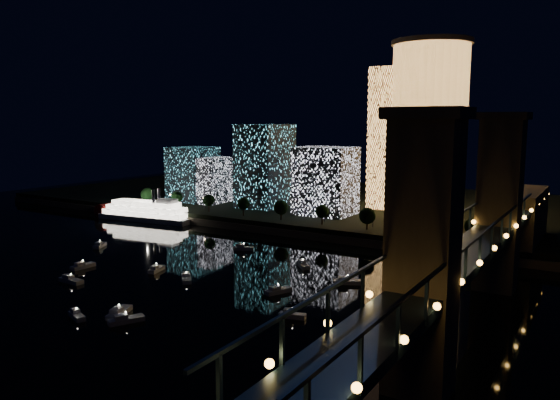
{
  "coord_description": "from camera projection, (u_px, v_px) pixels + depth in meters",
  "views": [
    {
      "loc": [
        92.06,
        -110.33,
        47.83
      ],
      "look_at": [
        -10.13,
        55.0,
        19.36
      ],
      "focal_mm": 35.0,
      "sensor_mm": 36.0,
      "label": 1
    }
  ],
  "objects": [
    {
      "name": "ground",
      "position": [
        205.0,
        298.0,
        147.68
      ],
      "size": [
        520.0,
        520.0,
        0.0
      ],
      "primitive_type": "plane",
      "color": "black",
      "rests_on": "ground"
    },
    {
      "name": "street_lamps",
      "position": [
        280.0,
        208.0,
        243.18
      ],
      "size": [
        132.7,
        0.7,
        5.65
      ],
      "color": "black",
      "rests_on": "far_bank"
    },
    {
      "name": "truss_bridge",
      "position": [
        455.0,
        272.0,
        114.65
      ],
      "size": [
        13.0,
        266.0,
        50.0
      ],
      "color": "navy",
      "rests_on": "ground"
    },
    {
      "name": "seawall",
      "position": [
        337.0,
        238.0,
        216.48
      ],
      "size": [
        420.0,
        6.0,
        3.0
      ],
      "primitive_type": "cube",
      "color": "#6B5E4C",
      "rests_on": "ground"
    },
    {
      "name": "tower_cylindrical",
      "position": [
        429.0,
        131.0,
        236.95
      ],
      "size": [
        34.0,
        34.0,
        76.56
      ],
      "color": "#FAA850",
      "rests_on": "far_bank"
    },
    {
      "name": "midrise_blocks",
      "position": [
        251.0,
        174.0,
        273.74
      ],
      "size": [
        103.03,
        29.14,
        40.9
      ],
      "color": "white",
      "rests_on": "far_bank"
    },
    {
      "name": "esplanade_trees",
      "position": [
        282.0,
        208.0,
        235.49
      ],
      "size": [
        166.17,
        6.72,
        8.86
      ],
      "color": "black",
      "rests_on": "far_bank"
    },
    {
      "name": "riverboat",
      "position": [
        142.0,
        212.0,
        263.19
      ],
      "size": [
        54.35,
        17.12,
        16.1
      ],
      "color": "silver",
      "rests_on": "ground"
    },
    {
      "name": "far_bank",
      "position": [
        403.0,
        209.0,
        281.99
      ],
      "size": [
        420.0,
        160.0,
        5.0
      ],
      "primitive_type": "cube",
      "color": "black",
      "rests_on": "ground"
    },
    {
      "name": "motorboats",
      "position": [
        197.0,
        283.0,
        158.72
      ],
      "size": [
        137.78,
        84.03,
        2.78
      ],
      "color": "silver",
      "rests_on": "ground"
    },
    {
      "name": "tower_rectangular",
      "position": [
        396.0,
        139.0,
        265.37
      ],
      "size": [
        21.34,
        21.34,
        67.9
      ],
      "primitive_type": "cube",
      "color": "#FAA850",
      "rests_on": "far_bank"
    }
  ]
}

